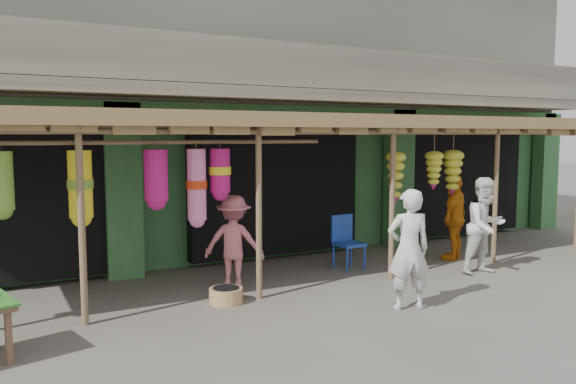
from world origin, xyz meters
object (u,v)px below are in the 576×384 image
person_front (409,249)px  person_vendor (455,217)px  person_shopper (234,242)px  person_right (486,226)px  blue_chair (346,239)px

person_front → person_vendor: 3.54m
person_vendor → person_front: bearing=7.9°
person_shopper → person_front: bearing=164.9°
person_vendor → person_shopper: size_ratio=1.13×
person_right → person_shopper: bearing=167.9°
blue_chair → person_shopper: (-2.35, -0.28, 0.20)m
blue_chair → person_front: size_ratio=0.58×
person_right → person_vendor: (0.34, 1.09, -0.01)m
person_right → person_vendor: 1.14m
person_front → blue_chair: bearing=-86.0°
blue_chair → person_right: person_right is taller
person_front → person_vendor: bearing=-127.0°
person_right → person_shopper: person_right is taller
blue_chair → person_shopper: bearing=-177.1°
person_front → person_right: (2.55, 0.94, 0.00)m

